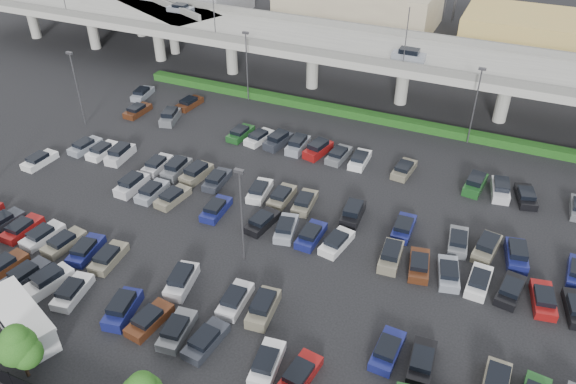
{
  "coord_description": "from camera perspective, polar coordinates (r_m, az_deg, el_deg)",
  "views": [
    {
      "loc": [
        20.45,
        -43.71,
        36.27
      ],
      "look_at": [
        0.4,
        1.57,
        2.0
      ],
      "focal_mm": 35.0,
      "sensor_mm": 36.0,
      "label": 1
    }
  ],
  "objects": [
    {
      "name": "light_poles",
      "position": [
        59.96,
        -3.8,
        4.55
      ],
      "size": [
        66.9,
        48.38,
        10.3
      ],
      "color": "#47474B",
      "rests_on": "ground"
    },
    {
      "name": "shuttle_bus",
      "position": [
        52.12,
        -25.51,
        -11.59
      ],
      "size": [
        8.68,
        5.7,
        2.64
      ],
      "color": "white",
      "rests_on": "ground"
    },
    {
      "name": "parked_cars",
      "position": [
        57.33,
        -2.6,
        -3.83
      ],
      "size": [
        63.04,
        41.65,
        1.67
      ],
      "color": "#736D5A",
      "rests_on": "ground"
    },
    {
      "name": "hedge",
      "position": [
        80.09,
        6.6,
        7.96
      ],
      "size": [
        66.0,
        1.6,
        1.1
      ],
      "primitive_type": "cube",
      "color": "#123E12",
      "rests_on": "ground"
    },
    {
      "name": "distant_buildings",
      "position": [
        110.72,
        19.37,
        15.74
      ],
      "size": [
        138.0,
        24.0,
        9.0
      ],
      "color": "gray",
      "rests_on": "ground"
    },
    {
      "name": "ground",
      "position": [
        60.37,
        -0.95,
        -2.25
      ],
      "size": [
        280.0,
        280.0,
        0.0
      ],
      "primitive_type": "plane",
      "color": "black"
    },
    {
      "name": "overpass",
      "position": [
        83.77,
        8.34,
        13.86
      ],
      "size": [
        150.0,
        13.0,
        15.8
      ],
      "color": "gray",
      "rests_on": "ground"
    }
  ]
}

